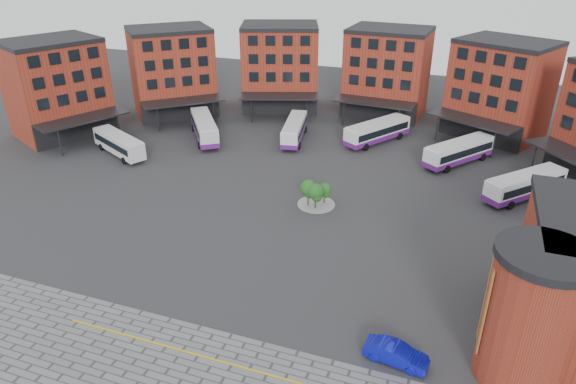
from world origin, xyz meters
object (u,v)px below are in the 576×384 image
(bus_a, at_px, (119,143))
(blue_car, at_px, (396,354))
(bus_d, at_px, (377,131))
(bus_f, at_px, (525,185))
(bus_e, at_px, (459,152))
(bus_b, at_px, (204,127))
(tree_island, at_px, (315,192))
(bus_c, at_px, (294,130))

(bus_a, height_order, blue_car, bus_a)
(bus_d, bearing_deg, blue_car, -45.29)
(bus_f, bearing_deg, blue_car, -65.43)
(bus_d, bearing_deg, bus_a, -120.92)
(blue_car, bearing_deg, bus_a, 66.77)
(bus_a, distance_m, bus_e, 47.62)
(bus_d, height_order, blue_car, bus_d)
(bus_b, bearing_deg, bus_a, -166.44)
(bus_e, bearing_deg, blue_car, -56.44)
(tree_island, height_order, bus_e, tree_island)
(bus_b, distance_m, bus_f, 45.59)
(bus_c, bearing_deg, bus_a, -157.68)
(bus_e, distance_m, blue_car, 39.89)
(bus_a, distance_m, blue_car, 51.19)
(bus_a, xyz_separation_m, bus_f, (53.78, 4.85, -0.08))
(bus_c, xyz_separation_m, blue_car, (21.96, -40.75, -0.90))
(bus_e, height_order, blue_car, bus_e)
(tree_island, xyz_separation_m, bus_b, (-22.44, 15.40, -0.06))
(bus_f, xyz_separation_m, blue_car, (-10.18, -31.66, -0.94))
(bus_a, height_order, bus_b, bus_b)
(bus_e, relative_size, bus_f, 1.07)
(tree_island, bearing_deg, bus_b, 145.55)
(tree_island, relative_size, bus_b, 0.39)
(bus_c, height_order, blue_car, bus_c)
(bus_f, distance_m, blue_car, 33.27)
(bus_a, relative_size, blue_car, 2.26)
(blue_car, bearing_deg, tree_island, 39.30)
(bus_a, bearing_deg, blue_car, -94.84)
(tree_island, distance_m, blue_car, 24.73)
(bus_a, xyz_separation_m, bus_d, (33.75, 17.19, -0.02))
(bus_b, xyz_separation_m, bus_d, (25.30, 7.41, -0.05))
(tree_island, distance_m, bus_a, 31.40)
(bus_e, relative_size, blue_car, 2.28)
(bus_d, distance_m, blue_car, 45.09)
(bus_f, bearing_deg, bus_e, 176.75)
(bus_c, xyz_separation_m, bus_d, (12.11, 3.24, 0.10))
(bus_a, distance_m, bus_d, 37.88)
(bus_a, relative_size, bus_e, 0.99)
(tree_island, distance_m, bus_b, 27.22)
(bus_d, bearing_deg, bus_f, 0.46)
(bus_f, relative_size, blue_car, 2.13)
(bus_b, height_order, bus_d, bus_b)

